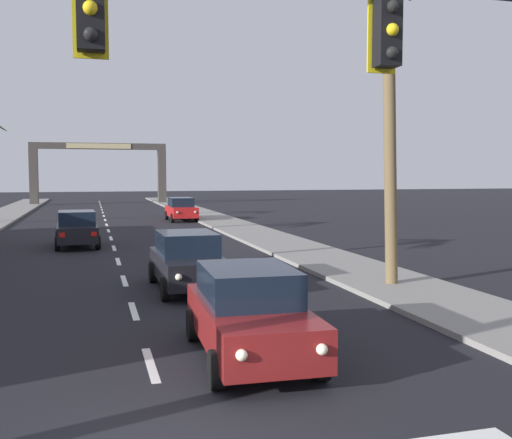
% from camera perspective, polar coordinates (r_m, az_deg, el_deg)
% --- Properties ---
extents(sidewalk_right, '(3.20, 110.00, 0.14)m').
position_cam_1_polar(sidewalk_right, '(28.51, 2.42, -2.29)').
color(sidewalk_right, gray).
rests_on(sidewalk_right, ground).
extents(lane_markings, '(4.28, 88.11, 0.01)m').
position_cam_1_polar(lane_markings, '(26.91, -12.46, -2.93)').
color(lane_markings, silver).
rests_on(lane_markings, ground).
extents(traffic_signal_mast, '(12.23, 0.41, 6.84)m').
position_cam_1_polar(traffic_signal_mast, '(8.45, 12.30, 14.05)').
color(traffic_signal_mast, '#2D2D33').
rests_on(traffic_signal_mast, ground).
extents(sedan_lead_at_stop_bar, '(2.07, 4.50, 1.68)m').
position_cam_1_polar(sedan_lead_at_stop_bar, '(11.03, -0.67, -8.92)').
color(sedan_lead_at_stop_bar, maroon).
rests_on(sedan_lead_at_stop_bar, ground).
extents(sedan_third_in_queue, '(2.00, 4.47, 1.68)m').
position_cam_1_polar(sedan_third_in_queue, '(17.58, -6.60, -3.93)').
color(sedan_third_in_queue, black).
rests_on(sedan_third_in_queue, ground).
extents(sedan_oncoming_far, '(2.09, 4.51, 1.68)m').
position_cam_1_polar(sedan_oncoming_far, '(28.83, -16.85, -0.83)').
color(sedan_oncoming_far, black).
rests_on(sedan_oncoming_far, ground).
extents(sedan_parked_nearest_kerb, '(2.01, 4.48, 1.68)m').
position_cam_1_polar(sedan_parked_nearest_kerb, '(43.17, -7.22, 1.01)').
color(sedan_parked_nearest_kerb, red).
rests_on(sedan_parked_nearest_kerb, ground).
extents(palm_right_second, '(4.25, 4.07, 10.31)m').
position_cam_1_polar(palm_right_second, '(18.23, 12.62, 16.19)').
color(palm_right_second, brown).
rests_on(palm_right_second, ground).
extents(town_gateway_arch, '(14.72, 0.90, 6.81)m').
position_cam_1_polar(town_gateway_arch, '(68.41, -14.84, 5.12)').
color(town_gateway_arch, '#423D38').
rests_on(town_gateway_arch, ground).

